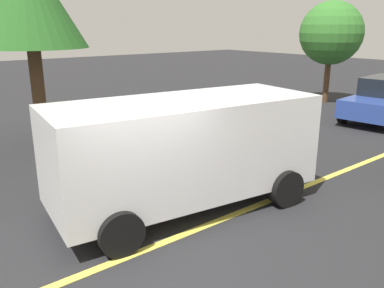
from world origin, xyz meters
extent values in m
plane|color=#262628|center=(0.00, 0.00, 0.00)|extent=(80.00, 80.00, 0.00)
cube|color=#E0D14C|center=(3.00, 0.00, 0.01)|extent=(28.00, 0.16, 0.01)
cube|color=white|center=(1.44, 0.89, 1.29)|extent=(5.42, 2.68, 1.82)
cube|color=black|center=(3.51, 0.61, 1.69)|extent=(0.40, 1.84, 0.80)
cylinder|color=black|center=(3.33, 1.64, 0.38)|extent=(0.79, 0.36, 0.76)
cylinder|color=black|center=(3.06, -0.34, 0.38)|extent=(0.79, 0.36, 0.76)
cylinder|color=black|center=(-0.17, 2.11, 0.38)|extent=(0.79, 0.36, 0.76)
cylinder|color=black|center=(-0.44, 0.13, 0.38)|extent=(0.79, 0.36, 0.76)
cylinder|color=black|center=(10.50, 2.88, 0.32)|extent=(0.66, 0.29, 0.64)
cylinder|color=black|center=(13.56, 3.21, 0.32)|extent=(0.66, 0.29, 0.64)
cylinder|color=#513823|center=(0.69, 6.93, 1.46)|extent=(0.38, 0.38, 2.92)
cylinder|color=#513823|center=(13.71, 5.79, 1.21)|extent=(0.27, 0.27, 2.41)
sphere|color=#387A2D|center=(13.71, 5.79, 3.20)|extent=(2.86, 2.86, 2.86)
camera|label=1|loc=(-3.10, -4.99, 3.54)|focal=37.40mm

